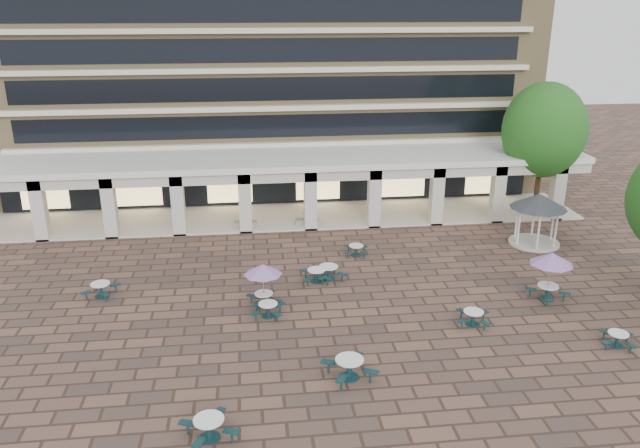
# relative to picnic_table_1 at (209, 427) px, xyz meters

# --- Properties ---
(ground) EXTENTS (120.00, 120.00, 0.00)m
(ground) POSITION_rel_picnic_table_1_xyz_m (3.50, 8.05, -0.48)
(ground) COLOR brown
(ground) RESTS_ON ground
(apartment_building) EXTENTS (40.00, 15.50, 25.20)m
(apartment_building) POSITION_rel_picnic_table_1_xyz_m (3.50, 33.51, 12.12)
(apartment_building) COLOR tan
(apartment_building) RESTS_ON ground
(retail_arcade) EXTENTS (42.00, 6.60, 4.40)m
(retail_arcade) POSITION_rel_picnic_table_1_xyz_m (3.50, 22.84, 2.52)
(retail_arcade) COLOR white
(retail_arcade) RESTS_ON ground
(picnic_table_1) EXTENTS (2.18, 2.18, 0.80)m
(picnic_table_1) POSITION_rel_picnic_table_1_xyz_m (0.00, 0.00, 0.00)
(picnic_table_1) COLOR #13393A
(picnic_table_1) RESTS_ON ground
(picnic_table_2) EXTENTS (2.24, 2.24, 0.86)m
(picnic_table_2) POSITION_rel_picnic_table_1_xyz_m (5.35, 3.06, 0.04)
(picnic_table_2) COLOR #13393A
(picnic_table_2) RESTS_ON ground
(picnic_table_3) EXTENTS (1.78, 1.78, 0.65)m
(picnic_table_3) POSITION_rel_picnic_table_1_xyz_m (17.29, 4.06, -0.09)
(picnic_table_3) COLOR #13393A
(picnic_table_3) RESTS_ON ground
(picnic_table_5) EXTENTS (1.74, 1.74, 0.69)m
(picnic_table_5) POSITION_rel_picnic_table_1_xyz_m (2.35, 8.59, -0.07)
(picnic_table_5) COLOR #13393A
(picnic_table_5) RESTS_ON ground
(picnic_table_6) EXTENTS (1.89, 1.89, 2.18)m
(picnic_table_6) POSITION_rel_picnic_table_1_xyz_m (2.18, 9.74, 1.38)
(picnic_table_6) COLOR #13393A
(picnic_table_6) RESTS_ON ground
(picnic_table_7) EXTENTS (1.83, 1.83, 0.69)m
(picnic_table_7) POSITION_rel_picnic_table_1_xyz_m (11.74, 6.67, -0.06)
(picnic_table_7) COLOR #13393A
(picnic_table_7) RESTS_ON ground
(picnic_table_8) EXTENTS (1.89, 1.89, 0.72)m
(picnic_table_8) POSITION_rel_picnic_table_1_xyz_m (-5.99, 11.73, -0.04)
(picnic_table_8) COLOR #13393A
(picnic_table_8) RESTS_ON ground
(picnic_table_9) EXTENTS (1.62, 1.62, 0.72)m
(picnic_table_9) POSITION_rel_picnic_table_1_xyz_m (5.06, 12.17, -0.04)
(picnic_table_9) COLOR #13393A
(picnic_table_9) RESTS_ON ground
(picnic_table_10) EXTENTS (1.99, 1.99, 0.77)m
(picnic_table_10) POSITION_rel_picnic_table_1_xyz_m (5.75, 12.43, -0.02)
(picnic_table_10) COLOR #13393A
(picnic_table_10) RESTS_ON ground
(picnic_table_11) EXTENTS (2.16, 2.16, 2.49)m
(picnic_table_11) POSITION_rel_picnic_table_1_xyz_m (16.34, 8.74, 1.64)
(picnic_table_11) COLOR #13393A
(picnic_table_11) RESTS_ON ground
(picnic_table_13) EXTENTS (1.63, 1.63, 0.64)m
(picnic_table_13) POSITION_rel_picnic_table_1_xyz_m (7.80, 15.54, -0.09)
(picnic_table_13) COLOR #13393A
(picnic_table_13) RESTS_ON ground
(gazebo) EXTENTS (3.42, 3.42, 3.18)m
(gazebo) POSITION_rel_picnic_table_1_xyz_m (19.06, 16.10, 1.92)
(gazebo) COLOR beige
(gazebo) RESTS_ON ground
(tree_east_c) EXTENTS (5.55, 5.55, 9.24)m
(tree_east_c) POSITION_rel_picnic_table_1_xyz_m (21.41, 21.22, 5.56)
(tree_east_c) COLOR #432E1B
(tree_east_c) RESTS_ON ground
(planter_left) EXTENTS (1.50, 0.60, 1.17)m
(planter_left) POSITION_rel_picnic_table_1_xyz_m (1.36, 20.95, -0.04)
(planter_left) COLOR gray
(planter_left) RESTS_ON ground
(planter_right) EXTENTS (1.50, 0.60, 1.15)m
(planter_right) POSITION_rel_picnic_table_1_xyz_m (5.43, 20.95, -0.05)
(planter_right) COLOR gray
(planter_right) RESTS_ON ground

